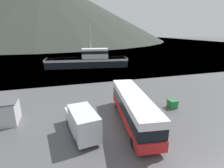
{
  "coord_description": "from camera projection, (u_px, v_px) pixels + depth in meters",
  "views": [
    {
      "loc": [
        -7.95,
        -6.15,
        9.47
      ],
      "look_at": [
        -0.99,
        16.78,
        2.0
      ],
      "focal_mm": 28.0,
      "sensor_mm": 36.0,
      "label": 1
    }
  ],
  "objects": [
    {
      "name": "storage_bin",
      "position": [
        172.0,
        104.0,
        22.09
      ],
      "size": [
        1.07,
        1.14,
        1.0
      ],
      "color": "#287F3D",
      "rests_on": "ground"
    },
    {
      "name": "fishing_boat",
      "position": [
        89.0,
        60.0,
        46.04
      ],
      "size": [
        21.6,
        7.43,
        11.53
      ],
      "rotation": [
        0.0,
        0.0,
        1.43
      ],
      "color": "black",
      "rests_on": "water_surface"
    },
    {
      "name": "water_surface",
      "position": [
        68.0,
        42.0,
        142.64
      ],
      "size": [
        240.0,
        240.0,
        0.0
      ],
      "primitive_type": "plane",
      "color": "#475B6B",
      "rests_on": "ground"
    },
    {
      "name": "delivery_van",
      "position": [
        82.0,
        121.0,
        16.21
      ],
      "size": [
        2.81,
        6.09,
        2.6
      ],
      "rotation": [
        0.0,
        0.0,
        0.14
      ],
      "color": "silver",
      "rests_on": "ground"
    },
    {
      "name": "hill_backdrop",
      "position": [
        44.0,
        9.0,
        162.57
      ],
      "size": [
        219.9,
        219.9,
        56.52
      ],
      "primitive_type": "cone",
      "color": "#2D332D",
      "rests_on": "ground"
    },
    {
      "name": "tour_bus",
      "position": [
        133.0,
        107.0,
        18.13
      ],
      "size": [
        3.96,
        11.51,
        3.16
      ],
      "rotation": [
        0.0,
        0.0,
        -0.14
      ],
      "color": "red",
      "rests_on": "ground"
    },
    {
      "name": "dock_kiosk",
      "position": [
        4.0,
        112.0,
        18.2
      ],
      "size": [
        2.8,
        2.94,
        2.54
      ],
      "color": "#B2B2B7",
      "rests_on": "ground"
    }
  ]
}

